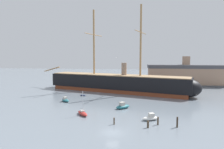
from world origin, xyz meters
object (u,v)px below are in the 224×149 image
(sailboat_distant_centre, at_px, (136,85))
(mooring_piling_right_pair, at_px, (158,121))
(tall_ship, at_px, (116,83))
(sailboat_far_left, at_px, (64,87))
(mooring_piling_nearest, at_px, (177,122))
(mooring_piling_left_pair, at_px, (148,124))
(motorboat_near_centre, at_px, (123,106))
(dinghy_alongside_bow, at_px, (83,95))
(seagull_in_flight, at_px, (116,57))
(dinghy_far_right, at_px, (197,91))
(mooring_piling_midwater, at_px, (114,121))
(dockside_warehouse_right, at_px, (185,75))
(motorboat_foreground_right, at_px, (150,118))
(sailboat_foreground_left, at_px, (83,113))
(dinghy_alongside_stern, at_px, (173,96))
(motorboat_mid_left, at_px, (65,100))

(sailboat_distant_centre, relative_size, mooring_piling_right_pair, 3.80)
(tall_ship, distance_m, sailboat_far_left, 27.74)
(mooring_piling_nearest, bearing_deg, mooring_piling_left_pair, -170.60)
(motorboat_near_centre, relative_size, dinghy_alongside_bow, 1.90)
(sailboat_far_left, height_order, seagull_in_flight, seagull_in_flight)
(dinghy_far_right, relative_size, mooring_piling_midwater, 1.39)
(sailboat_distant_centre, height_order, mooring_piling_right_pair, sailboat_distant_centre)
(tall_ship, bearing_deg, dockside_warehouse_right, 34.71)
(motorboat_near_centre, relative_size, mooring_piling_right_pair, 2.65)
(tall_ship, xyz_separation_m, motorboat_foreground_right, (12.15, -37.24, -3.22))
(mooring_piling_left_pair, height_order, mooring_piling_midwater, mooring_piling_midwater)
(sailboat_far_left, xyz_separation_m, sailboat_distant_centre, (34.53, 7.48, 0.20))
(dinghy_alongside_bow, distance_m, sailboat_far_left, 24.37)
(mooring_piling_nearest, bearing_deg, dockside_warehouse_right, 75.62)
(dinghy_alongside_bow, xyz_separation_m, seagull_in_flight, (13.81, -9.62, 14.48))
(sailboat_foreground_left, distance_m, sailboat_far_left, 48.63)
(sailboat_foreground_left, xyz_separation_m, seagull_in_flight, (7.18, 14.64, 14.22))
(sailboat_foreground_left, bearing_deg, motorboat_foreground_right, -6.40)
(mooring_piling_right_pair, bearing_deg, mooring_piling_nearest, -14.99)
(motorboat_foreground_right, bearing_deg, mooring_piling_right_pair, -65.36)
(sailboat_far_left, height_order, mooring_piling_nearest, sailboat_far_left)
(dinghy_alongside_stern, bearing_deg, dinghy_alongside_bow, -175.57)
(dinghy_alongside_stern, bearing_deg, motorboat_mid_left, -161.09)
(tall_ship, relative_size, seagull_in_flight, 61.54)
(sailboat_far_left, relative_size, mooring_piling_right_pair, 2.45)
(dinghy_alongside_stern, bearing_deg, mooring_piling_nearest, -98.71)
(dinghy_far_right, relative_size, seagull_in_flight, 1.81)
(tall_ship, relative_size, sailboat_distant_centre, 10.62)
(tall_ship, xyz_separation_m, dockside_warehouse_right, (34.14, 23.65, 1.57))
(tall_ship, bearing_deg, mooring_piling_nearest, -67.10)
(mooring_piling_left_pair, bearing_deg, dinghy_alongside_bow, 126.07)
(dinghy_alongside_bow, xyz_separation_m, sailboat_far_left, (-14.69, 19.44, 0.09))
(dinghy_alongside_stern, distance_m, mooring_piling_left_pair, 35.76)
(mooring_piling_nearest, bearing_deg, mooring_piling_midwater, 179.49)
(dinghy_alongside_bow, height_order, sailboat_distant_centre, sailboat_distant_centre)
(dockside_warehouse_right, bearing_deg, mooring_piling_left_pair, -109.09)
(sailboat_distant_centre, bearing_deg, motorboat_near_centre, -94.50)
(mooring_piling_nearest, xyz_separation_m, dockside_warehouse_right, (16.67, 65.01, 4.25))
(dinghy_far_right, relative_size, mooring_piling_left_pair, 1.45)
(motorboat_mid_left, bearing_deg, dockside_warehouse_right, 42.53)
(mooring_piling_nearest, distance_m, mooring_piling_left_pair, 6.28)
(mooring_piling_nearest, height_order, mooring_piling_left_pair, mooring_piling_nearest)
(sailboat_foreground_left, bearing_deg, mooring_piling_right_pair, -15.11)
(tall_ship, relative_size, motorboat_near_centre, 15.20)
(dinghy_far_right, bearing_deg, sailboat_far_left, 175.51)
(dinghy_alongside_stern, bearing_deg, tall_ship, 159.48)
(tall_ship, height_order, mooring_piling_left_pair, tall_ship)
(mooring_piling_midwater, bearing_deg, mooring_piling_right_pair, 5.51)
(mooring_piling_midwater, xyz_separation_m, dockside_warehouse_right, (30.19, 64.89, 4.62))
(sailboat_distant_centre, height_order, dockside_warehouse_right, dockside_warehouse_right)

